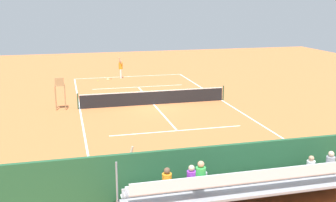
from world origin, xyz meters
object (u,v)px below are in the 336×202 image
tennis_player (121,67)px  bleacher_stand (250,188)px  tennis_net (154,97)px  umpire_chair (60,90)px  tennis_ball_far (110,80)px  line_judge (134,172)px  tennis_ball_near (98,81)px  courtside_bench (301,165)px  equipment_bag (265,179)px  tennis_racket (108,79)px

tennis_player → bleacher_stand: bearing=91.7°
tennis_net → umpire_chair: size_ratio=4.81×
tennis_ball_far → line_judge: 23.03m
bleacher_stand → umpire_chair: size_ratio=4.23×
tennis_player → tennis_ball_near: bearing=24.2°
tennis_net → courtside_bench: size_ratio=5.72×
bleacher_stand → tennis_ball_far: (1.89, -24.94, -0.89)m
courtside_bench → bleacher_stand: bearing=32.8°
bleacher_stand → tennis_ball_near: (2.95, -24.74, -0.89)m
bleacher_stand → tennis_player: bearing=-88.3°
equipment_bag → tennis_ball_near: (4.55, -22.80, -0.15)m
tennis_ball_near → line_judge: 22.78m
tennis_player → umpire_chair: bearing=62.1°
equipment_bag → tennis_net: bearing=-83.4°
equipment_bag → bleacher_stand: bearing=50.5°
tennis_player → tennis_net: bearing=94.6°
umpire_chair → tennis_player: 11.48m
equipment_bag → tennis_ball_near: size_ratio=13.64×
bleacher_stand → tennis_ball_far: bearing=-85.7°
equipment_bag → tennis_ball_far: 23.26m
tennis_net → courtside_bench: bearing=103.4°
bleacher_stand → tennis_ball_far: bleacher_stand is taller
umpire_chair → tennis_ball_far: umpire_chair is taller
tennis_net → courtside_bench: 13.64m
bleacher_stand → courtside_bench: 3.84m
umpire_chair → tennis_ball_near: umpire_chair is taller
line_judge → tennis_net: bearing=-105.2°
bleacher_stand → equipment_bag: 2.62m
equipment_bag → line_judge: bearing=-0.5°
equipment_bag → tennis_player: size_ratio=0.47×
tennis_racket → tennis_ball_far: tennis_ball_far is taller
line_judge → tennis_ball_near: bearing=-91.6°
bleacher_stand → tennis_racket: size_ratio=15.58×
umpire_chair → tennis_ball_near: 9.78m
bleacher_stand → line_judge: bearing=-29.1°
courtside_bench → tennis_player: tennis_player is taller
tennis_player → tennis_racket: size_ratio=3.31×
tennis_net → tennis_ball_far: tennis_net is taller
umpire_chair → tennis_racket: umpire_chair is taller
bleacher_stand → tennis_racket: bleacher_stand is taller
bleacher_stand → line_judge: bleacher_stand is taller
umpire_chair → tennis_ball_far: size_ratio=32.42×
tennis_net → tennis_racket: 10.31m
equipment_bag → tennis_player: (2.37, -23.78, 0.84)m
tennis_ball_near → line_judge: line_judge is taller
umpire_chair → tennis_player: umpire_chair is taller
umpire_chair → equipment_bag: 15.72m
courtside_bench → line_judge: size_ratio=0.93×
courtside_bench → tennis_player: bearing=-80.4°
bleacher_stand → umpire_chair: (6.14, -15.58, 0.39)m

